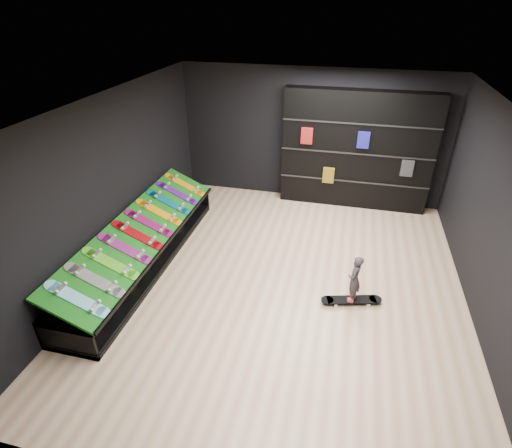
% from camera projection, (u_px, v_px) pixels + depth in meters
% --- Properties ---
extents(floor, '(6.00, 7.00, 0.01)m').
position_uv_depth(floor, '(281.00, 283.00, 6.87)').
color(floor, beige).
rests_on(floor, ground).
extents(ceiling, '(6.00, 7.00, 0.01)m').
position_uv_depth(ceiling, '(289.00, 107.00, 5.36)').
color(ceiling, white).
rests_on(ceiling, ground).
extents(wall_back, '(6.00, 0.02, 3.00)m').
position_uv_depth(wall_back, '(312.00, 136.00, 9.05)').
color(wall_back, black).
rests_on(wall_back, ground).
extents(wall_front, '(6.00, 0.02, 3.00)m').
position_uv_depth(wall_front, '(208.00, 405.00, 3.18)').
color(wall_front, black).
rests_on(wall_front, ground).
extents(wall_left, '(0.02, 7.00, 3.00)m').
position_uv_depth(wall_left, '(109.00, 187.00, 6.73)').
color(wall_left, black).
rests_on(wall_left, ground).
extents(wall_right, '(0.02, 7.00, 3.00)m').
position_uv_depth(wall_right, '(499.00, 230.00, 5.50)').
color(wall_right, black).
rests_on(wall_right, ground).
extents(display_rack, '(0.90, 4.50, 0.50)m').
position_uv_depth(display_rack, '(144.00, 251.00, 7.26)').
color(display_rack, black).
rests_on(display_rack, ground).
extents(turf_ramp, '(0.92, 4.50, 0.46)m').
position_uv_depth(turf_ramp, '(143.00, 230.00, 7.02)').
color(turf_ramp, '#0D550E').
rests_on(turf_ramp, display_rack).
extents(back_shelving, '(3.27, 0.38, 2.61)m').
position_uv_depth(back_shelving, '(356.00, 151.00, 8.79)').
color(back_shelving, black).
rests_on(back_shelving, ground).
extents(floor_skateboard, '(1.00, 0.47, 0.09)m').
position_uv_depth(floor_skateboard, '(351.00, 301.00, 6.41)').
color(floor_skateboard, black).
rests_on(floor_skateboard, ground).
extents(child, '(0.16, 0.20, 0.49)m').
position_uv_depth(child, '(353.00, 287.00, 6.26)').
color(child, black).
rests_on(child, floor_skateboard).
extents(display_board_0, '(0.93, 0.22, 0.50)m').
position_uv_depth(display_board_0, '(77.00, 299.00, 5.41)').
color(display_board_0, '#0CB2E5').
rests_on(display_board_0, turf_ramp).
extents(display_board_1, '(0.93, 0.22, 0.50)m').
position_uv_depth(display_board_1, '(95.00, 280.00, 5.77)').
color(display_board_1, black).
rests_on(display_board_1, turf_ramp).
extents(display_board_2, '(0.93, 0.22, 0.50)m').
position_uv_depth(display_board_2, '(111.00, 263.00, 6.12)').
color(display_board_2, green).
rests_on(display_board_2, turf_ramp).
extents(display_board_3, '(0.93, 0.22, 0.50)m').
position_uv_depth(display_board_3, '(125.00, 248.00, 6.47)').
color(display_board_3, '#2626BF').
rests_on(display_board_3, turf_ramp).
extents(display_board_4, '(0.93, 0.22, 0.50)m').
position_uv_depth(display_board_4, '(138.00, 235.00, 6.83)').
color(display_board_4, red).
rests_on(display_board_4, turf_ramp).
extents(display_board_5, '(0.93, 0.22, 0.50)m').
position_uv_depth(display_board_5, '(149.00, 223.00, 7.18)').
color(display_board_5, '#E5198C').
rests_on(display_board_5, turf_ramp).
extents(display_board_6, '(0.93, 0.22, 0.50)m').
position_uv_depth(display_board_6, '(159.00, 212.00, 7.54)').
color(display_board_6, yellow).
rests_on(display_board_6, turf_ramp).
extents(display_board_7, '(0.93, 0.22, 0.50)m').
position_uv_depth(display_board_7, '(169.00, 202.00, 7.89)').
color(display_board_7, '#0C8C99').
rests_on(display_board_7, turf_ramp).
extents(display_board_8, '(0.93, 0.22, 0.50)m').
position_uv_depth(display_board_8, '(177.00, 193.00, 8.25)').
color(display_board_8, purple).
rests_on(display_board_8, turf_ramp).
extents(display_board_9, '(0.93, 0.22, 0.50)m').
position_uv_depth(display_board_9, '(185.00, 185.00, 8.60)').
color(display_board_9, orange).
rests_on(display_board_9, turf_ramp).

